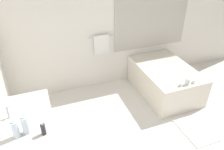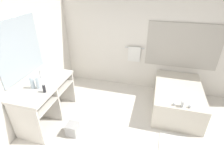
{
  "view_description": "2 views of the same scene",
  "coord_description": "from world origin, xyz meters",
  "px_view_note": "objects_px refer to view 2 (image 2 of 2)",
  "views": [
    {
      "loc": [
        -1.55,
        -1.79,
        2.8
      ],
      "look_at": [
        -0.46,
        1.11,
        0.88
      ],
      "focal_mm": 35.0,
      "sensor_mm": 36.0,
      "label": 1
    },
    {
      "loc": [
        0.22,
        -2.08,
        2.75
      ],
      "look_at": [
        -0.58,
        0.97,
        0.96
      ],
      "focal_mm": 28.0,
      "sensor_mm": 36.0,
      "label": 2
    }
  ],
  "objects_px": {
    "water_bottle_1": "(32,83)",
    "bathtub": "(177,97)",
    "waste_bin": "(73,129)",
    "soap_dispenser": "(44,89)",
    "water_bottle_2": "(38,83)"
  },
  "relations": [
    {
      "from": "water_bottle_1",
      "to": "bathtub",
      "type": "bearing_deg",
      "value": 23.31
    },
    {
      "from": "water_bottle_2",
      "to": "waste_bin",
      "type": "xyz_separation_m",
      "value": [
        0.68,
        -0.15,
        -0.88
      ]
    },
    {
      "from": "water_bottle_1",
      "to": "water_bottle_2",
      "type": "distance_m",
      "value": 0.11
    },
    {
      "from": "bathtub",
      "to": "soap_dispenser",
      "type": "bearing_deg",
      "value": -153.08
    },
    {
      "from": "water_bottle_1",
      "to": "waste_bin",
      "type": "height_order",
      "value": "water_bottle_1"
    },
    {
      "from": "soap_dispenser",
      "to": "water_bottle_1",
      "type": "bearing_deg",
      "value": 167.17
    },
    {
      "from": "soap_dispenser",
      "to": "waste_bin",
      "type": "distance_m",
      "value": 0.98
    },
    {
      "from": "bathtub",
      "to": "soap_dispenser",
      "type": "relative_size",
      "value": 8.65
    },
    {
      "from": "bathtub",
      "to": "water_bottle_1",
      "type": "bearing_deg",
      "value": -156.69
    },
    {
      "from": "water_bottle_1",
      "to": "soap_dispenser",
      "type": "bearing_deg",
      "value": -12.83
    },
    {
      "from": "bathtub",
      "to": "water_bottle_2",
      "type": "distance_m",
      "value": 3.0
    },
    {
      "from": "soap_dispenser",
      "to": "bathtub",
      "type": "bearing_deg",
      "value": 26.92
    },
    {
      "from": "water_bottle_2",
      "to": "soap_dispenser",
      "type": "height_order",
      "value": "water_bottle_2"
    },
    {
      "from": "water_bottle_1",
      "to": "water_bottle_2",
      "type": "height_order",
      "value": "water_bottle_2"
    },
    {
      "from": "bathtub",
      "to": "water_bottle_1",
      "type": "distance_m",
      "value": 3.11
    }
  ]
}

